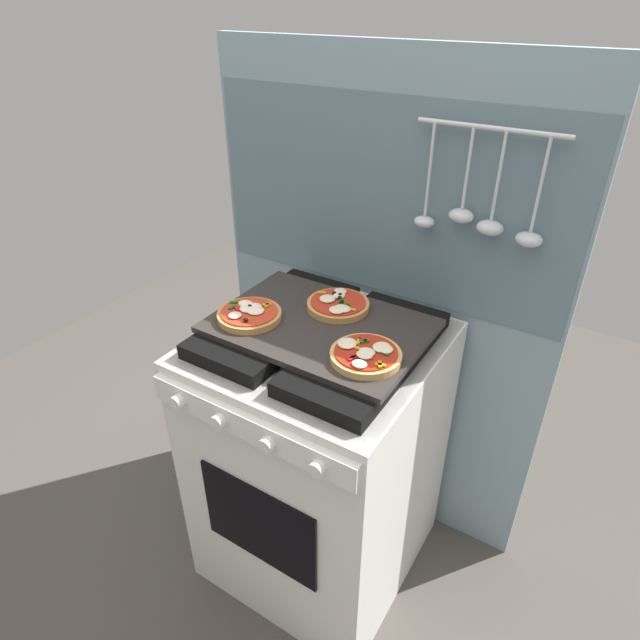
# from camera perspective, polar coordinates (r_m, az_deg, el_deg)

# --- Properties ---
(ground_plane) EXTENTS (4.00, 4.00, 0.00)m
(ground_plane) POSITION_cam_1_polar(r_m,az_deg,el_deg) (2.03, 0.00, -22.90)
(ground_plane) COLOR #4C4742
(kitchen_backsplash) EXTENTS (1.10, 0.09, 1.55)m
(kitchen_backsplash) POSITION_cam_1_polar(r_m,az_deg,el_deg) (1.70, 6.08, 1.00)
(kitchen_backsplash) COLOR #7A939E
(kitchen_backsplash) RESTS_ON ground_plane
(stove) EXTENTS (0.60, 0.64, 0.90)m
(stove) POSITION_cam_1_polar(r_m,az_deg,el_deg) (1.68, -0.03, -13.99)
(stove) COLOR white
(stove) RESTS_ON ground_plane
(baking_tray) EXTENTS (0.54, 0.38, 0.02)m
(baking_tray) POSITION_cam_1_polar(r_m,az_deg,el_deg) (1.39, 0.00, -0.63)
(baking_tray) COLOR #2D2826
(baking_tray) RESTS_ON stove
(pizza_left) EXTENTS (0.17, 0.17, 0.03)m
(pizza_left) POSITION_cam_1_polar(r_m,az_deg,el_deg) (1.41, -7.50, 0.64)
(pizza_left) COLOR #C18947
(pizza_left) RESTS_ON baking_tray
(pizza_right) EXTENTS (0.17, 0.17, 0.03)m
(pizza_right) POSITION_cam_1_polar(r_m,az_deg,el_deg) (1.25, 4.88, -3.67)
(pizza_right) COLOR tan
(pizza_right) RESTS_ON baking_tray
(pizza_center) EXTENTS (0.17, 0.17, 0.03)m
(pizza_center) POSITION_cam_1_polar(r_m,az_deg,el_deg) (1.45, 1.77, 1.72)
(pizza_center) COLOR #C18947
(pizza_center) RESTS_ON baking_tray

